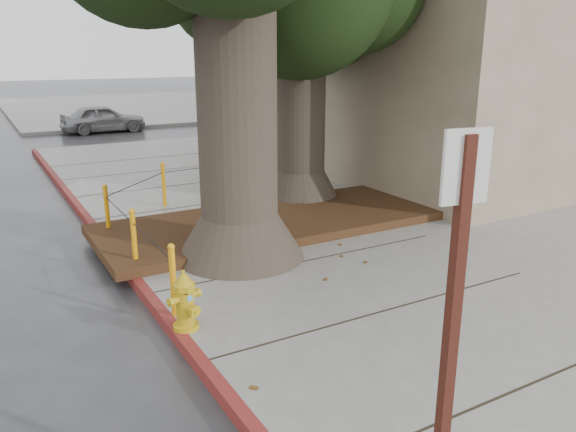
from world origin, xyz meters
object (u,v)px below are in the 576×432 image
at_px(car_silver, 103,119).
at_px(car_red, 311,109).
at_px(fire_hydrant, 185,301).
at_px(signpost, 450,348).

relative_size(car_silver, car_red, 0.89).
xyz_separation_m(fire_hydrant, car_silver, (3.10, 18.84, 0.08)).
height_order(fire_hydrant, car_red, car_red).
bearing_deg(car_red, fire_hydrant, 148.46).
relative_size(signpost, car_red, 0.72).
bearing_deg(fire_hydrant, car_silver, 64.23).
height_order(signpost, car_red, signpost).
height_order(car_silver, car_red, car_red).
bearing_deg(fire_hydrant, car_red, 37.83).
relative_size(fire_hydrant, signpost, 0.26).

